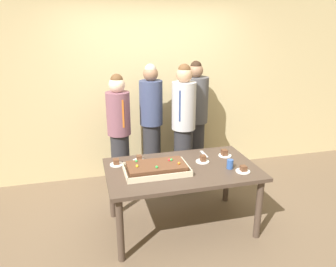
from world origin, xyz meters
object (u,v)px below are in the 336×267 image
sheet_cake (157,168)px  plated_slice_near_left (243,170)px  person_serving_front (151,124)px  person_striped_tie_right (119,132)px  plated_slice_far_right (225,154)px  person_green_shirt_behind (195,120)px  cake_server_utensil (204,154)px  person_far_right_suit (183,127)px  plated_slice_far_left (203,160)px  plated_slice_near_right (139,160)px  drink_cup_nearest (230,164)px  plated_slice_center_front (117,163)px  party_table (182,175)px

sheet_cake → plated_slice_near_left: bearing=-13.9°
person_serving_front → person_striped_tie_right: (-0.45, -0.11, -0.05)m
plated_slice_far_right → person_green_shirt_behind: bearing=91.0°
cake_server_utensil → person_serving_front: person_serving_front is taller
sheet_cake → plated_slice_far_right: size_ratio=4.44×
plated_slice_near_left → cake_server_utensil: bearing=111.9°
cake_server_utensil → person_far_right_suit: bearing=100.5°
plated_slice_far_right → cake_server_utensil: plated_slice_far_right is taller
plated_slice_near_left → person_serving_front: (-0.69, 1.37, 0.15)m
plated_slice_far_right → plated_slice_far_left: bearing=-162.4°
plated_slice_near_right → drink_cup_nearest: drink_cup_nearest is taller
sheet_cake → person_striped_tie_right: 1.08m
plated_slice_near_right → plated_slice_center_front: size_ratio=1.00×
person_green_shirt_behind → person_striped_tie_right: 1.13m
plated_slice_far_left → cake_server_utensil: size_ratio=0.75×
plated_slice_near_right → person_green_shirt_behind: person_green_shirt_behind is taller
plated_slice_near_left → person_striped_tie_right: size_ratio=0.09×
plated_slice_near_right → plated_slice_near_left: bearing=-28.6°
party_table → person_far_right_suit: person_far_right_suit is taller
person_serving_front → plated_slice_near_left: bearing=36.1°
party_table → plated_slice_far_left: bearing=19.0°
plated_slice_near_left → plated_slice_center_front: (-1.26, 0.51, 0.00)m
plated_slice_near_right → person_far_right_suit: size_ratio=0.09×
party_table → plated_slice_near_left: size_ratio=10.78×
sheet_cake → person_striped_tie_right: person_striped_tie_right is taller
plated_slice_far_right → person_serving_front: size_ratio=0.09×
plated_slice_near_left → person_far_right_suit: size_ratio=0.09×
cake_server_utensil → plated_slice_near_right: bearing=-179.5°
plated_slice_center_front → person_green_shirt_behind: 1.57m
plated_slice_near_left → person_striped_tie_right: 1.70m
drink_cup_nearest → person_green_shirt_behind: 1.37m
sheet_cake → person_green_shirt_behind: bearing=55.8°
plated_slice_center_front → cake_server_utensil: bearing=2.2°
plated_slice_near_right → cake_server_utensil: plated_slice_near_right is taller
plated_slice_near_left → person_serving_front: person_serving_front is taller
plated_slice_near_right → drink_cup_nearest: bearing=-25.8°
party_table → plated_slice_far_right: bearing=18.2°
plated_slice_center_front → person_striped_tie_right: bearing=80.7°
person_serving_front → cake_server_utensil: bearing=39.1°
plated_slice_near_right → cake_server_utensil: 0.78m
cake_server_utensil → person_striped_tie_right: bearing=142.4°
sheet_cake → plated_slice_far_right: (0.87, 0.23, -0.02)m
plated_slice_far_right → person_striped_tie_right: (-1.13, 0.81, 0.10)m
person_serving_front → person_green_shirt_behind: person_green_shirt_behind is taller
party_table → person_far_right_suit: (0.27, 0.82, 0.27)m
party_table → plated_slice_near_left: plated_slice_near_left is taller
drink_cup_nearest → person_striped_tie_right: person_striped_tie_right is taller
plated_slice_far_left → person_green_shirt_behind: (0.29, 1.12, 0.14)m
plated_slice_far_right → person_serving_front: 1.15m
plated_slice_near_right → person_far_right_suit: 0.88m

